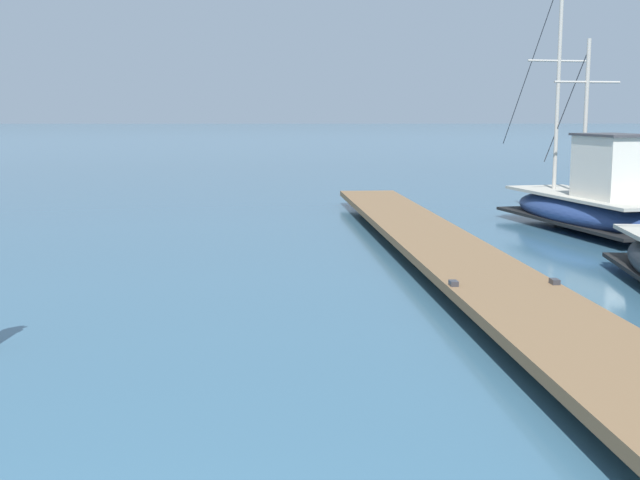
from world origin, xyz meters
The scene contains 2 objects.
floating_dock centered at (4.28, 13.38, 0.36)m, with size 3.35×22.62×0.53m.
fishing_boat_1 centered at (8.90, 17.83, 0.75)m, with size 3.50×8.54×7.26m.
Camera 1 is at (1.57, -3.88, 3.13)m, focal length 47.53 mm.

